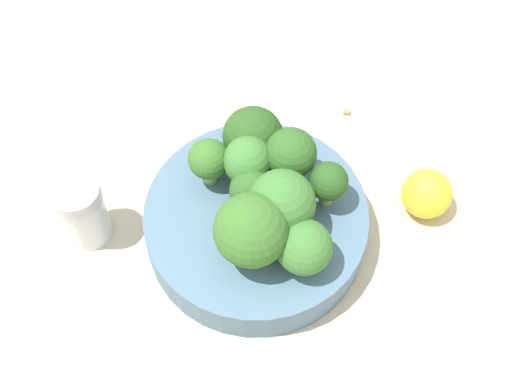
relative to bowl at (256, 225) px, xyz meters
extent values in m
plane|color=beige|center=(0.00, 0.00, -0.02)|extent=(3.00, 3.00, 0.00)
cylinder|color=slate|center=(0.00, 0.00, 0.00)|extent=(0.19, 0.19, 0.04)
cylinder|color=#7A9E5B|center=(0.03, -0.01, 0.03)|extent=(0.02, 0.02, 0.03)
sphere|color=#3D7533|center=(0.03, -0.01, 0.05)|extent=(0.04, 0.04, 0.04)
cylinder|color=#8EB770|center=(-0.02, -0.01, 0.03)|extent=(0.02, 0.02, 0.03)
sphere|color=#3D7533|center=(-0.02, -0.01, 0.06)|extent=(0.05, 0.05, 0.05)
cylinder|color=#7A9E5B|center=(-0.02, -0.06, 0.03)|extent=(0.01, 0.01, 0.02)
sphere|color=#28511E|center=(-0.02, -0.06, 0.05)|extent=(0.03, 0.03, 0.03)
cylinder|color=#84AD66|center=(0.02, -0.04, 0.04)|extent=(0.02, 0.02, 0.03)
sphere|color=#2D5B23|center=(0.02, -0.04, 0.06)|extent=(0.04, 0.04, 0.04)
cylinder|color=#7A9E5B|center=(-0.06, -0.01, 0.03)|extent=(0.02, 0.02, 0.02)
sphere|color=#3D7533|center=(-0.06, -0.01, 0.05)|extent=(0.04, 0.04, 0.04)
cylinder|color=#7A9E5B|center=(0.01, 0.00, 0.03)|extent=(0.02, 0.02, 0.02)
sphere|color=#2D5B23|center=(0.01, 0.00, 0.05)|extent=(0.04, 0.04, 0.04)
cylinder|color=#84AD66|center=(-0.03, 0.02, 0.03)|extent=(0.03, 0.03, 0.03)
sphere|color=#386B28|center=(-0.03, 0.02, 0.06)|extent=(0.06, 0.06, 0.06)
cylinder|color=#84AD66|center=(0.05, -0.03, 0.03)|extent=(0.02, 0.02, 0.02)
sphere|color=#28511E|center=(0.05, -0.03, 0.05)|extent=(0.05, 0.05, 0.05)
cylinder|color=#84AD66|center=(0.05, 0.02, 0.03)|extent=(0.02, 0.02, 0.02)
sphere|color=#386B28|center=(0.05, 0.02, 0.05)|extent=(0.03, 0.03, 0.03)
cylinder|color=silver|center=(0.07, 0.12, 0.01)|extent=(0.04, 0.04, 0.05)
cylinder|color=#B7B7BC|center=(0.07, 0.12, 0.04)|extent=(0.04, 0.04, 0.02)
sphere|color=yellow|center=(-0.05, -0.14, 0.00)|extent=(0.04, 0.04, 0.04)
cube|color=#AD7F4C|center=(0.07, -0.14, -0.02)|extent=(0.01, 0.01, 0.01)
camera|label=1|loc=(-0.25, 0.14, 0.53)|focal=50.00mm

